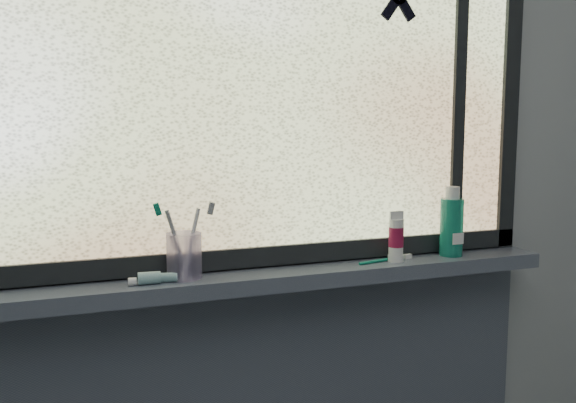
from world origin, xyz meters
The scene contains 11 objects.
wall_back centered at (0.00, 1.30, 1.25)m, with size 3.00×0.01×2.50m, color #9EA3A8.
windowsill centered at (0.00, 1.23, 1.00)m, with size 1.62×0.14×0.04m, color #474E5F.
window_pane centered at (0.00, 1.28, 1.53)m, with size 1.50×0.01×1.00m, color silver.
frame_bottom centered at (0.00, 1.28, 1.05)m, with size 1.60×0.03×0.05m, color black.
frame_right centered at (0.78, 1.28, 1.53)m, with size 0.05×0.03×1.10m, color black.
frame_mullion centered at (0.60, 1.28, 1.53)m, with size 0.04×0.03×1.00m, color black.
toothpaste_tube centered at (-0.26, 1.21, 1.03)m, with size 0.16×0.03×0.03m, color silver, non-canonical shape.
toothbrush_cup centered at (-0.19, 1.24, 1.08)m, with size 0.08×0.08×0.11m, color #AA9DD0.
toothbrush_lying centered at (0.34, 1.22, 1.03)m, with size 0.19×0.02×0.01m, color #0D785A, non-canonical shape.
mouthwash_bottle centered at (0.56, 1.23, 1.12)m, with size 0.06×0.06×0.16m, color #21AD90.
cream_tube centered at (0.38, 1.22, 1.09)m, with size 0.04×0.04×0.10m, color silver.
Camera 1 is at (-0.48, -0.26, 1.40)m, focal length 40.00 mm.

